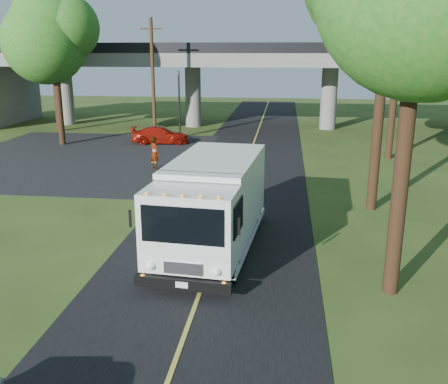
% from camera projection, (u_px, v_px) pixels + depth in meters
% --- Properties ---
extents(ground, '(120.00, 120.00, 0.00)m').
position_uv_depth(ground, '(199.00, 297.00, 14.28)').
color(ground, '#2C4518').
rests_on(ground, ground).
extents(road, '(7.00, 90.00, 0.02)m').
position_uv_depth(road, '(234.00, 197.00, 23.82)').
color(road, black).
rests_on(road, ground).
extents(parking_lot, '(16.00, 18.00, 0.01)m').
position_uv_depth(parking_lot, '(80.00, 157.00, 32.74)').
color(parking_lot, black).
rests_on(parking_lot, ground).
extents(lane_line, '(0.12, 90.00, 0.01)m').
position_uv_depth(lane_line, '(234.00, 197.00, 23.81)').
color(lane_line, gold).
rests_on(lane_line, road).
extents(overpass, '(54.00, 10.00, 7.30)m').
position_uv_depth(overpass, '(260.00, 76.00, 43.54)').
color(overpass, slate).
rests_on(overpass, ground).
extents(traffic_signal, '(0.18, 0.22, 5.20)m').
position_uv_depth(traffic_signal, '(179.00, 97.00, 38.89)').
color(traffic_signal, black).
rests_on(traffic_signal, ground).
extents(utility_pole, '(1.60, 0.26, 9.00)m').
position_uv_depth(utility_pole, '(153.00, 80.00, 36.78)').
color(utility_pole, '#472D19').
rests_on(utility_pole, ground).
extents(tree_right_far, '(5.77, 5.67, 10.99)m').
position_uv_depth(tree_right_far, '(405.00, 23.00, 29.82)').
color(tree_right_far, '#382314').
rests_on(tree_right_far, ground).
extents(tree_left_lot, '(5.60, 5.50, 10.50)m').
position_uv_depth(tree_left_lot, '(55.00, 33.00, 34.53)').
color(tree_left_lot, '#382314').
rests_on(tree_left_lot, ground).
extents(tree_left_far, '(5.26, 5.16, 9.89)m').
position_uv_depth(tree_left_far, '(53.00, 41.00, 40.73)').
color(tree_left_far, '#382314').
rests_on(tree_left_far, ground).
extents(step_van, '(3.41, 7.78, 3.18)m').
position_uv_depth(step_van, '(212.00, 203.00, 17.21)').
color(step_van, white).
rests_on(step_van, ground).
extents(red_sedan, '(4.49, 2.32, 1.25)m').
position_uv_depth(red_sedan, '(160.00, 135.00, 37.21)').
color(red_sedan, '#9D1409').
rests_on(red_sedan, ground).
extents(pedestrian, '(0.83, 0.80, 1.91)m').
position_uv_depth(pedestrian, '(155.00, 153.00, 29.15)').
color(pedestrian, gray).
rests_on(pedestrian, ground).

